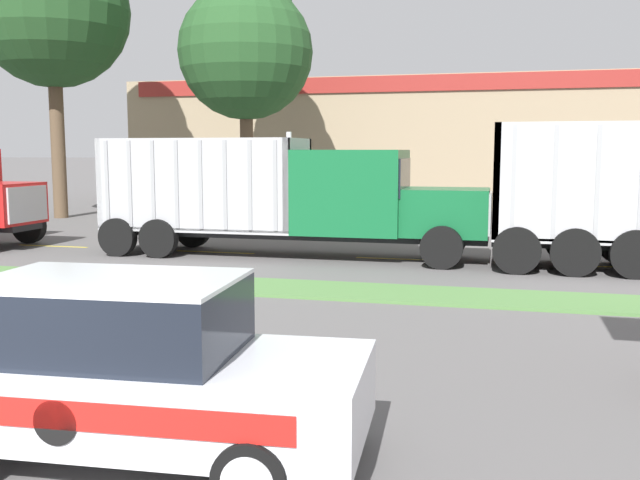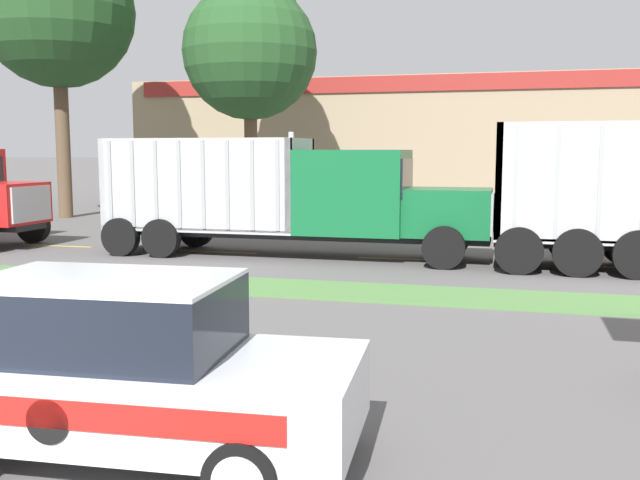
# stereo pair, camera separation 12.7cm
# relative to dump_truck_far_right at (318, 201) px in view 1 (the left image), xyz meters

# --- Properties ---
(grass_verge) EXTENTS (120.00, 1.81, 0.06)m
(grass_verge) POSITION_rel_dump_truck_far_right_xyz_m (0.67, -4.67, -1.54)
(grass_verge) COLOR #517F42
(grass_verge) RESTS_ON ground_plane
(centre_line_2) EXTENTS (2.40, 0.14, 0.01)m
(centre_line_2) POSITION_rel_dump_truck_far_right_xyz_m (-8.57, 0.23, -1.57)
(centre_line_2) COLOR yellow
(centre_line_2) RESTS_ON ground_plane
(centre_line_3) EXTENTS (2.40, 0.14, 0.01)m
(centre_line_3) POSITION_rel_dump_truck_far_right_xyz_m (-3.17, 0.23, -1.57)
(centre_line_3) COLOR yellow
(centre_line_3) RESTS_ON ground_plane
(centre_line_4) EXTENTS (2.40, 0.14, 0.01)m
(centre_line_4) POSITION_rel_dump_truck_far_right_xyz_m (2.23, 0.23, -1.57)
(centre_line_4) COLOR yellow
(centre_line_4) RESTS_ON ground_plane
(centre_line_5) EXTENTS (2.40, 0.14, 0.01)m
(centre_line_5) POSITION_rel_dump_truck_far_right_xyz_m (7.63, 0.23, -1.57)
(centre_line_5) COLOR yellow
(centre_line_5) RESTS_ON ground_plane
(dump_truck_far_right) EXTENTS (10.77, 2.59, 3.44)m
(dump_truck_far_right) POSITION_rel_dump_truck_far_right_xyz_m (0.00, 0.00, 0.00)
(dump_truck_far_right) COLOR black
(dump_truck_far_right) RESTS_ON ground_plane
(rally_car) EXTENTS (4.45, 2.14, 1.78)m
(rally_car) POSITION_rel_dump_truck_far_right_xyz_m (1.50, -13.07, -0.69)
(rally_car) COLOR silver
(rally_car) RESTS_ON ground_plane
(store_building_backdrop) EXTENTS (30.83, 12.10, 6.75)m
(store_building_backdrop) POSITION_rel_dump_truck_far_right_xyz_m (0.04, 23.26, 1.80)
(store_building_backdrop) COLOR #9E896B
(store_building_backdrop) RESTS_ON ground_plane
(tree_behind_left) EXTENTS (5.82, 5.82, 11.55)m
(tree_behind_left) POSITION_rel_dump_truck_far_right_xyz_m (-6.00, 10.75, 6.17)
(tree_behind_left) COLOR brown
(tree_behind_left) RESTS_ON ground_plane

